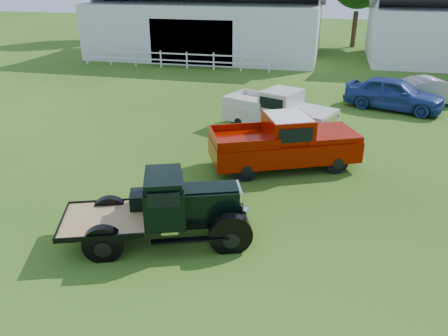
% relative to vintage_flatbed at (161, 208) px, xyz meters
% --- Properties ---
extents(ground, '(120.00, 120.00, 0.00)m').
position_rel_vintage_flatbed_xyz_m(ground, '(0.84, 1.35, -0.94)').
color(ground, '#2D4E11').
extents(shed_left, '(18.80, 10.20, 5.60)m').
position_rel_vintage_flatbed_xyz_m(shed_left, '(-6.16, 27.35, 1.86)').
color(shed_left, silver).
rests_on(shed_left, ground).
extents(fence_rail, '(14.20, 0.16, 1.20)m').
position_rel_vintage_flatbed_xyz_m(fence_rail, '(-7.16, 21.35, -0.34)').
color(fence_rail, white).
rests_on(fence_rail, ground).
extents(vintage_flatbed, '(5.10, 3.40, 1.88)m').
position_rel_vintage_flatbed_xyz_m(vintage_flatbed, '(0.00, 0.00, 0.00)').
color(vintage_flatbed, black).
rests_on(vintage_flatbed, ground).
extents(red_pickup, '(5.70, 4.04, 1.94)m').
position_rel_vintage_flatbed_xyz_m(red_pickup, '(2.54, 5.40, 0.03)').
color(red_pickup, '#8B0D00').
rests_on(red_pickup, ground).
extents(white_pickup, '(5.37, 3.77, 1.84)m').
position_rel_vintage_flatbed_xyz_m(white_pickup, '(1.91, 9.15, -0.02)').
color(white_pickup, beige).
rests_on(white_pickup, ground).
extents(misc_car_blue, '(5.17, 3.44, 1.64)m').
position_rel_vintage_flatbed_xyz_m(misc_car_blue, '(7.19, 13.93, -0.12)').
color(misc_car_blue, navy).
rests_on(misc_car_blue, ground).
extents(misc_car_grey, '(4.52, 2.79, 1.41)m').
position_rel_vintage_flatbed_xyz_m(misc_car_grey, '(9.29, 15.40, -0.24)').
color(misc_car_grey, gray).
rests_on(misc_car_grey, ground).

